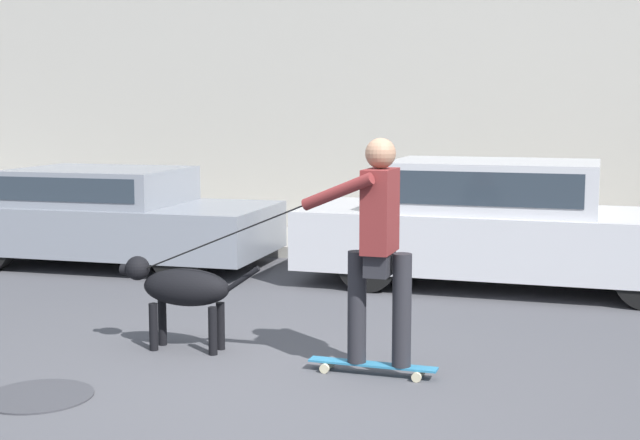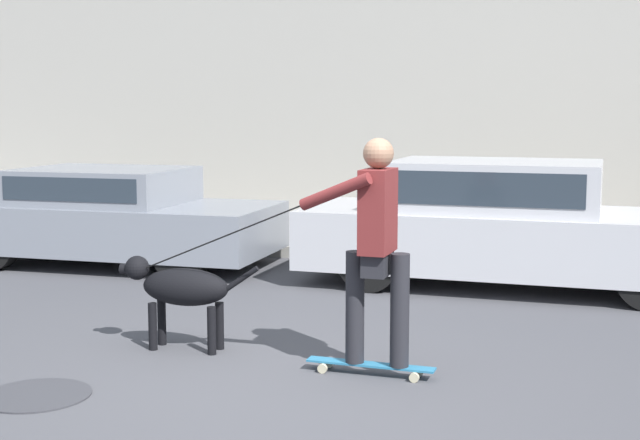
% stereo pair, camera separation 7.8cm
% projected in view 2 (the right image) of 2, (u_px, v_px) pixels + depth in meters
% --- Properties ---
extents(ground_plane, '(36.00, 36.00, 0.00)m').
position_uv_depth(ground_plane, '(292.00, 390.00, 6.15)').
color(ground_plane, '#47474C').
extents(back_wall, '(32.00, 0.30, 5.15)m').
position_uv_depth(back_wall, '(454.00, 62.00, 12.59)').
color(back_wall, '#ADA89E').
rests_on(back_wall, ground_plane).
extents(sidewalk_curb, '(30.00, 1.85, 0.15)m').
position_uv_depth(sidewalk_curb, '(438.00, 248.00, 11.87)').
color(sidewalk_curb, gray).
rests_on(sidewalk_curb, ground_plane).
extents(parked_car_0, '(3.97, 1.83, 1.19)m').
position_uv_depth(parked_car_0, '(113.00, 217.00, 11.03)').
color(parked_car_0, black).
rests_on(parked_car_0, ground_plane).
extents(parked_car_1, '(4.53, 1.77, 1.37)m').
position_uv_depth(parked_car_1, '(507.00, 227.00, 9.62)').
color(parked_car_1, black).
rests_on(parked_car_1, ground_plane).
extents(dog, '(1.19, 0.32, 0.75)m').
position_uv_depth(dog, '(181.00, 289.00, 7.13)').
color(dog, black).
rests_on(dog, ground_plane).
extents(skateboarder, '(2.49, 0.57, 1.73)m').
position_uv_depth(skateboarder, '(376.00, 241.00, 6.37)').
color(skateboarder, beige).
rests_on(skateboarder, ground_plane).
extents(manhole_cover, '(0.73, 0.73, 0.01)m').
position_uv_depth(manhole_cover, '(36.00, 395.00, 6.02)').
color(manhole_cover, '#38383D').
rests_on(manhole_cover, ground_plane).
extents(fire_hydrant, '(0.18, 0.18, 0.78)m').
position_uv_depth(fire_hydrant, '(322.00, 231.00, 11.08)').
color(fire_hydrant, '#4C5156').
rests_on(fire_hydrant, ground_plane).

